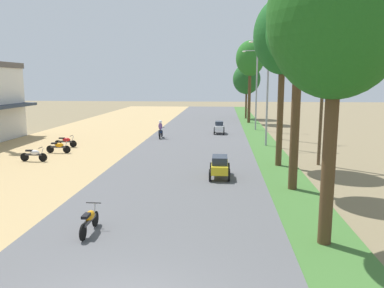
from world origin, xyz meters
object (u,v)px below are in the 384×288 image
(car_sedan_yellow, at_px, (220,166))
(parked_motorbike_fifth, at_px, (66,141))
(streetlamp_mid, at_px, (257,84))
(car_hatchback_white, at_px, (219,127))
(motorbike_ahead_third, at_px, (161,130))
(utility_pole_near, at_px, (283,82))
(parked_motorbike_third, at_px, (34,154))
(parked_motorbike_fourth, at_px, (59,146))
(streetlamp_near, at_px, (268,86))
(median_tree_fourth, at_px, (250,59))
(median_tree_second, at_px, (299,36))
(median_tree_nearest, at_px, (337,16))
(motorbike_ahead_second, at_px, (89,219))
(median_tree_third, at_px, (283,37))
(median_tree_fifth, at_px, (247,79))
(utility_pole_far, at_px, (322,97))

(car_sedan_yellow, bearing_deg, parked_motorbike_fifth, 144.48)
(streetlamp_mid, relative_size, car_hatchback_white, 4.21)
(parked_motorbike_fifth, distance_m, motorbike_ahead_third, 8.51)
(car_hatchback_white, bearing_deg, utility_pole_near, -26.92)
(parked_motorbike_third, xyz_separation_m, parked_motorbike_fourth, (0.38, 2.95, 0.00))
(streetlamp_near, bearing_deg, utility_pole_near, 64.49)
(median_tree_fourth, distance_m, utility_pole_near, 13.85)
(parked_motorbike_fourth, distance_m, car_sedan_yellow, 13.29)
(median_tree_second, height_order, streetlamp_near, median_tree_second)
(parked_motorbike_fifth, distance_m, median_tree_nearest, 23.99)
(streetlamp_near, bearing_deg, parked_motorbike_fourth, -163.50)
(median_tree_fourth, bearing_deg, streetlamp_mid, -87.90)
(parked_motorbike_third, bearing_deg, median_tree_nearest, -36.50)
(motorbike_ahead_third, bearing_deg, parked_motorbike_third, -121.97)
(streetlamp_mid, xyz_separation_m, motorbike_ahead_second, (-8.06, -29.01, -4.31))
(parked_motorbike_third, bearing_deg, median_tree_third, 0.37)
(median_tree_fifth, relative_size, utility_pole_far, 0.91)
(motorbike_ahead_second, distance_m, motorbike_ahead_third, 21.98)
(car_hatchback_white, bearing_deg, car_sedan_yellow, -89.35)
(median_tree_third, bearing_deg, utility_pole_near, 80.69)
(median_tree_third, xyz_separation_m, car_sedan_yellow, (-3.62, -3.40, -7.07))
(median_tree_nearest, height_order, motorbike_ahead_third, median_tree_nearest)
(parked_motorbike_third, height_order, motorbike_ahead_second, motorbike_ahead_second)
(parked_motorbike_fifth, height_order, median_tree_fourth, median_tree_fourth)
(parked_motorbike_fourth, bearing_deg, median_tree_nearest, -43.61)
(median_tree_nearest, xyz_separation_m, utility_pole_near, (1.99, 22.78, -1.98))
(parked_motorbike_fourth, bearing_deg, median_tree_second, -27.97)
(median_tree_fourth, relative_size, median_tree_fifth, 1.35)
(streetlamp_mid, bearing_deg, parked_motorbike_third, -131.72)
(utility_pole_near, xyz_separation_m, utility_pole_far, (0.76, -10.56, -0.87))
(median_tree_third, bearing_deg, median_tree_nearest, -90.77)
(parked_motorbike_third, relative_size, median_tree_third, 0.18)
(median_tree_third, height_order, median_tree_fifth, median_tree_third)
(car_hatchback_white, bearing_deg, parked_motorbike_fourth, -135.86)
(streetlamp_near, height_order, motorbike_ahead_second, streetlamp_near)
(parked_motorbike_third, distance_m, utility_pole_far, 18.70)
(parked_motorbike_third, distance_m, motorbike_ahead_third, 12.51)
(parked_motorbike_fifth, bearing_deg, median_tree_third, -18.56)
(parked_motorbike_fourth, xyz_separation_m, median_tree_third, (15.34, -2.85, 7.26))
(median_tree_second, bearing_deg, utility_pole_far, 65.70)
(median_tree_fifth, xyz_separation_m, utility_pole_near, (2.10, -18.88, -0.29))
(streetlamp_mid, xyz_separation_m, motorbike_ahead_third, (-9.13, -7.06, -4.02))
(median_tree_fourth, bearing_deg, median_tree_third, -89.48)
(median_tree_second, relative_size, motorbike_ahead_second, 5.00)
(parked_motorbike_fifth, height_order, utility_pole_near, utility_pole_near)
(motorbike_ahead_third, bearing_deg, median_tree_nearest, -68.00)
(motorbike_ahead_second, bearing_deg, car_hatchback_white, 80.63)
(median_tree_fifth, xyz_separation_m, streetlamp_mid, (0.30, -12.48, -0.58))
(motorbike_ahead_second, bearing_deg, parked_motorbike_third, 124.15)
(median_tree_nearest, xyz_separation_m, motorbike_ahead_second, (-7.87, 0.17, -6.58))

